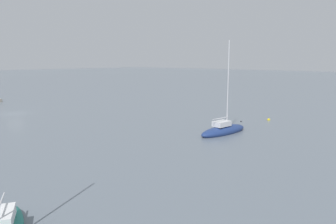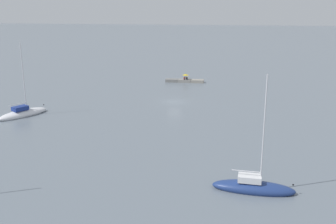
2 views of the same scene
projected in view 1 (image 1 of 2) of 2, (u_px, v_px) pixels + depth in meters
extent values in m
plane|color=slate|center=(15.00, 114.00, 57.39)|extent=(500.00, 500.00, 0.00)
ellipsoid|color=navy|center=(224.00, 131.00, 42.10)|extent=(8.45, 3.01, 1.42)
cube|color=silver|center=(222.00, 124.00, 41.66)|extent=(2.43, 1.60, 0.65)
cylinder|color=silver|center=(228.00, 83.00, 41.54)|extent=(0.14, 0.14, 10.96)
cylinder|color=silver|center=(220.00, 118.00, 41.30)|extent=(2.90, 0.33, 0.11)
sphere|color=black|center=(241.00, 121.00, 44.50)|extent=(0.19, 0.19, 0.19)
cube|color=white|center=(1.00, 217.00, 17.24)|extent=(2.12, 2.47, 0.59)
cylinder|color=silver|center=(1.00, 202.00, 17.44)|extent=(1.31, 2.38, 0.10)
sphere|color=yellow|center=(269.00, 120.00, 51.13)|extent=(0.46, 0.46, 0.46)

